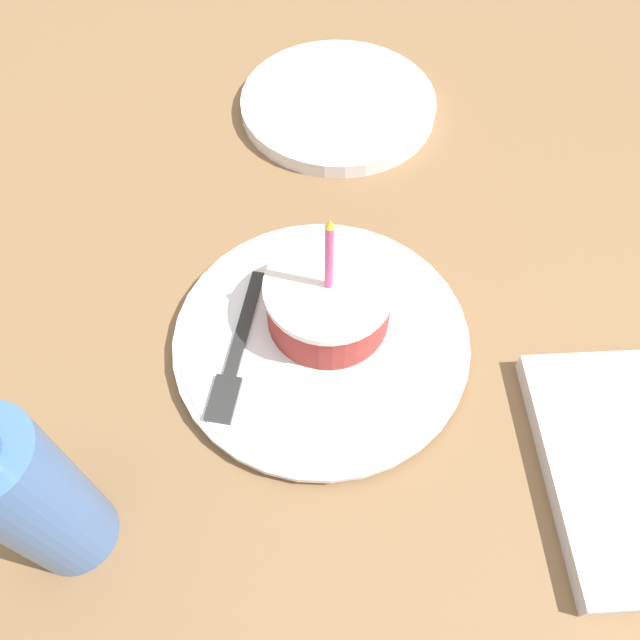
{
  "coord_description": "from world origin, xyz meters",
  "views": [
    {
      "loc": [
        -0.28,
        -0.0,
        0.52
      ],
      "look_at": [
        0.02,
        -0.02,
        0.04
      ],
      "focal_mm": 35.0,
      "sensor_mm": 36.0,
      "label": 1
    }
  ],
  "objects_px": {
    "cake_slice": "(327,301)",
    "bottle": "(29,496)",
    "plate": "(320,339)",
    "fork": "(235,354)",
    "side_plate": "(337,104)"
  },
  "relations": [
    {
      "from": "cake_slice",
      "to": "fork",
      "type": "bearing_deg",
      "value": 113.28
    },
    {
      "from": "cake_slice",
      "to": "bottle",
      "type": "distance_m",
      "value": 0.29
    },
    {
      "from": "fork",
      "to": "bottle",
      "type": "bearing_deg",
      "value": 139.62
    },
    {
      "from": "plate",
      "to": "bottle",
      "type": "distance_m",
      "value": 0.28
    },
    {
      "from": "cake_slice",
      "to": "side_plate",
      "type": "xyz_separation_m",
      "value": [
        0.33,
        -0.03,
        -0.03
      ]
    },
    {
      "from": "cake_slice",
      "to": "fork",
      "type": "relative_size",
      "value": 0.85
    },
    {
      "from": "cake_slice",
      "to": "side_plate",
      "type": "height_order",
      "value": "cake_slice"
    },
    {
      "from": "side_plate",
      "to": "plate",
      "type": "bearing_deg",
      "value": 173.44
    },
    {
      "from": "fork",
      "to": "side_plate",
      "type": "relative_size",
      "value": 0.67
    },
    {
      "from": "plate",
      "to": "bottle",
      "type": "xyz_separation_m",
      "value": [
        -0.17,
        0.21,
        0.09
      ]
    },
    {
      "from": "plate",
      "to": "fork",
      "type": "distance_m",
      "value": 0.08
    },
    {
      "from": "plate",
      "to": "bottle",
      "type": "bearing_deg",
      "value": 128.98
    },
    {
      "from": "cake_slice",
      "to": "side_plate",
      "type": "relative_size",
      "value": 0.57
    },
    {
      "from": "plate",
      "to": "cake_slice",
      "type": "distance_m",
      "value": 0.04
    },
    {
      "from": "side_plate",
      "to": "fork",
      "type": "bearing_deg",
      "value": 161.75
    }
  ]
}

